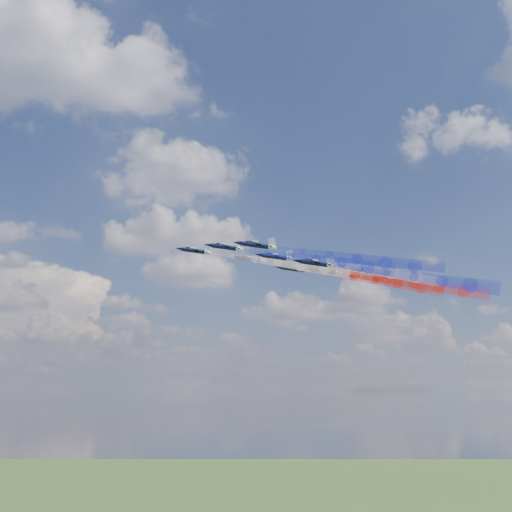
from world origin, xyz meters
name	(u,v)px	position (x,y,z in m)	size (l,w,h in m)	color
jet_lead	(194,251)	(-38.95, -9.21, 142.40)	(8.65, 10.82, 2.88)	black
trail_lead	(278,262)	(-19.04, -20.85, 138.03)	(3.61, 37.40, 3.61)	white
jet_inner_left	(225,247)	(-33.78, -23.71, 140.56)	(8.65, 10.82, 2.88)	black
trail_inner_left	(316,259)	(-13.87, -35.36, 136.19)	(3.61, 37.40, 3.61)	#171FC5
jet_inner_right	(250,259)	(-23.01, -7.64, 141.24)	(8.65, 10.82, 2.88)	black
trail_inner_right	(332,271)	(-3.10, -19.29, 136.87)	(3.61, 37.40, 3.61)	red
jet_outer_left	(256,245)	(-29.66, -37.97, 138.16)	(8.65, 10.82, 2.88)	black
trail_outer_left	(357,259)	(-9.74, -49.61, 133.79)	(3.61, 37.40, 3.61)	#171FC5
jet_center_third	(275,257)	(-19.93, -21.80, 139.23)	(8.65, 10.82, 2.88)	black
trail_center_third	(366,269)	(-0.02, -33.44, 134.86)	(3.61, 37.40, 3.61)	white
jet_outer_right	(293,269)	(-9.47, -5.47, 139.54)	(8.65, 10.82, 2.88)	black
trail_outer_right	(375,281)	(10.44, -17.12, 135.17)	(3.61, 37.40, 3.61)	red
jet_rear_left	(314,263)	(-14.28, -35.25, 135.28)	(8.65, 10.82, 2.88)	black
trail_rear_left	(414,277)	(5.63, -46.90, 130.91)	(3.61, 37.40, 3.61)	#171FC5
jet_rear_right	(325,271)	(-5.09, -18.74, 136.70)	(8.65, 10.82, 2.88)	black
trail_rear_right	(414,284)	(14.82, -30.39, 132.33)	(3.61, 37.40, 3.61)	red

